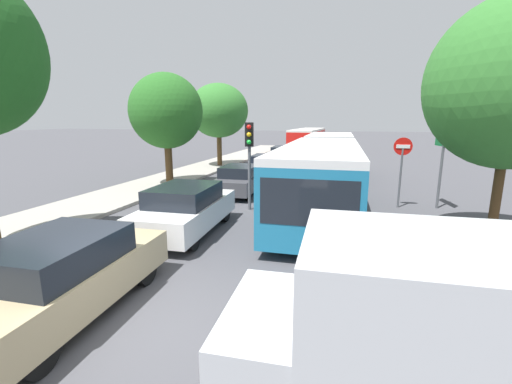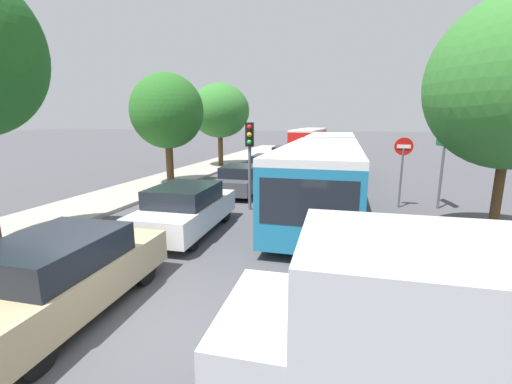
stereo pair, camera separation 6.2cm
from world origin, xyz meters
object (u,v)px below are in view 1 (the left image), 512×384
(city_bus_rear, at_px, (308,138))
(queued_car_white, at_px, (186,209))
(queued_car_tan, at_px, (62,276))
(white_van, at_px, (474,340))
(no_entry_sign, at_px, (402,161))
(direction_sign_post, at_px, (444,144))
(articulated_bus, at_px, (326,162))
(traffic_light, at_px, (249,146))
(queued_car_silver, at_px, (285,156))
(queued_car_graphite, at_px, (240,180))
(tree_left_far, at_px, (219,112))
(tree_left_mid, at_px, (166,113))
(queued_car_navy, at_px, (266,166))

(city_bus_rear, xyz_separation_m, queued_car_white, (0.04, -29.69, -0.65))
(queued_car_tan, relative_size, queued_car_white, 1.00)
(white_van, distance_m, no_entry_sign, 10.91)
(city_bus_rear, relative_size, direction_sign_post, 3.18)
(no_entry_sign, bearing_deg, queued_car_white, -52.56)
(articulated_bus, height_order, traffic_light, traffic_light)
(queued_car_white, relative_size, queued_car_silver, 1.00)
(queued_car_graphite, bearing_deg, articulated_bus, -75.31)
(queued_car_tan, relative_size, queued_car_graphite, 1.11)
(articulated_bus, distance_m, tree_left_far, 11.37)
(queued_car_white, xyz_separation_m, no_entry_sign, (6.82, 5.22, 1.11))
(city_bus_rear, distance_m, queued_car_silver, 13.64)
(tree_left_mid, xyz_separation_m, tree_left_far, (-0.23, 7.82, 0.20))
(queued_car_tan, height_order, queued_car_silver, queued_car_silver)
(articulated_bus, bearing_deg, queued_car_navy, -136.93)
(queued_car_white, height_order, queued_car_silver, same)
(city_bus_rear, distance_m, tree_left_far, 16.11)
(queued_car_tan, bearing_deg, tree_left_mid, 18.28)
(white_van, bearing_deg, queued_car_graphite, -63.62)
(queued_car_graphite, height_order, white_van, white_van)
(tree_left_mid, bearing_deg, queued_car_graphite, -9.90)
(queued_car_graphite, distance_m, no_entry_sign, 7.14)
(queued_car_tan, relative_size, queued_car_navy, 1.11)
(no_entry_sign, bearing_deg, white_van, -2.86)
(traffic_light, bearing_deg, queued_car_white, -30.99)
(queued_car_tan, height_order, traffic_light, traffic_light)
(queued_car_white, xyz_separation_m, white_van, (6.27, -5.66, 0.47))
(queued_car_navy, xyz_separation_m, no_entry_sign, (7.06, -5.88, 1.19))
(articulated_bus, bearing_deg, direction_sign_post, 68.40)
(direction_sign_post, bearing_deg, city_bus_rear, -83.21)
(no_entry_sign, bearing_deg, tree_left_mid, -97.27)
(white_van, xyz_separation_m, traffic_light, (-5.17, 8.88, 1.26))
(traffic_light, bearing_deg, tree_left_far, -165.16)
(queued_car_navy, xyz_separation_m, queued_car_silver, (0.22, 4.96, 0.08))
(direction_sign_post, bearing_deg, articulated_bus, -31.99)
(articulated_bus, xyz_separation_m, city_bus_rear, (-3.75, 22.56, -0.09))
(queued_car_tan, distance_m, queued_car_graphite, 10.76)
(queued_car_tan, relative_size, tree_left_far, 0.73)
(articulated_bus, relative_size, no_entry_sign, 6.25)
(articulated_bus, relative_size, queued_car_graphite, 4.40)
(queued_car_navy, xyz_separation_m, white_van, (6.52, -16.76, 0.55))
(queued_car_tan, height_order, no_entry_sign, no_entry_sign)
(queued_car_navy, bearing_deg, direction_sign_post, -125.97)
(city_bus_rear, height_order, no_entry_sign, no_entry_sign)
(city_bus_rear, bearing_deg, queued_car_graphite, -178.77)
(queued_car_silver, height_order, white_van, white_van)
(city_bus_rear, xyz_separation_m, queued_car_graphite, (-0.15, -23.78, -0.72))
(queued_car_silver, height_order, direction_sign_post, direction_sign_post)
(articulated_bus, height_order, no_entry_sign, no_entry_sign)
(direction_sign_post, bearing_deg, queued_car_navy, -45.53)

